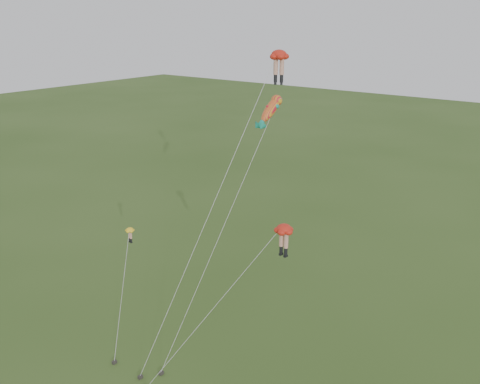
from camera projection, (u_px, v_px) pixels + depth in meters
The scene contains 5 objects.
ground at pixel (167, 362), 41.47m from camera, with size 300.00×300.00×0.00m, color #314C1B.
legs_kite_red_high at pixel (277, 63), 38.84m from camera, with size 5.24×12.71×23.26m.
legs_kite_red_mid at pixel (281, 235), 33.74m from camera, with size 8.84×6.16×13.18m.
legs_kite_yellow at pixel (129, 240), 44.90m from camera, with size 4.39×6.30×8.57m.
fish_kite at pixel (270, 111), 40.16m from camera, with size 3.49×11.56×20.14m.
Camera 1 is at (25.76, -24.58, 25.68)m, focal length 40.00 mm.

